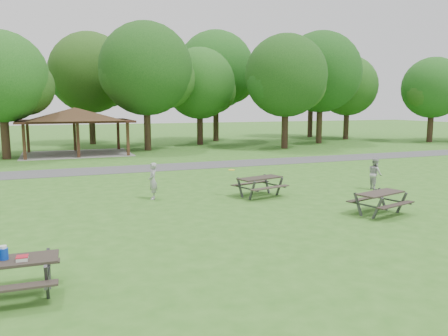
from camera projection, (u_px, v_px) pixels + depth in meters
ground at (240, 223)px, 14.72m from camera, size 160.00×160.00×0.00m
asphalt_path at (152, 168)px, 27.62m from camera, size 120.00×3.20×0.02m
pavilion at (75, 116)px, 34.96m from camera, size 8.60×7.01×3.76m
tree_row_d at (3, 80)px, 31.44m from camera, size 6.93×6.60×9.27m
tree_row_e at (147, 72)px, 37.57m from camera, size 8.40×8.00×11.02m
tree_row_f at (200, 86)px, 43.08m from camera, size 7.35×7.00×9.55m
tree_row_g at (287, 78)px, 39.19m from camera, size 7.77×7.40×10.25m
tree_row_h at (321, 74)px, 44.48m from camera, size 8.61×8.20×11.37m
tree_row_i at (348, 88)px, 50.02m from camera, size 7.14×6.80×9.52m
tree_row_j at (433, 90)px, 46.24m from camera, size 6.72×6.40×8.96m
tree_deep_b at (91, 75)px, 43.48m from camera, size 8.40×8.00×11.13m
tree_deep_c at (217, 72)px, 47.17m from camera, size 8.82×8.40×11.90m
tree_deep_d at (312, 79)px, 53.29m from camera, size 8.40×8.00×11.27m
picnic_table_middle at (260, 182)px, 19.00m from camera, size 2.34×2.06×0.87m
picnic_table_far at (380, 198)px, 15.88m from camera, size 2.28×2.01×0.84m
frisbee_in_flight at (232, 170)px, 19.09m from camera, size 0.37×0.37×0.02m
frisbee_thrower at (153, 181)px, 18.44m from camera, size 0.46×0.62×1.55m
frisbee_catcher at (375, 174)px, 20.57m from camera, size 0.72×0.84×1.49m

